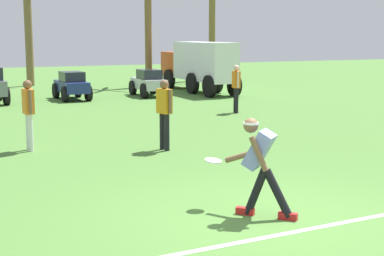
{
  "coord_description": "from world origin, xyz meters",
  "views": [
    {
      "loc": [
        -4.24,
        -6.74,
        2.55
      ],
      "look_at": [
        0.0,
        2.62,
        0.9
      ],
      "focal_mm": 55.0,
      "sensor_mm": 36.0,
      "label": 1
    }
  ],
  "objects_px": {
    "teammate_deep": "(236,84)",
    "palm_tree_left_of_centre": "(148,18)",
    "palm_tree_right_of_centre": "(212,5)",
    "frisbee_in_flight": "(213,161)",
    "teammate_near_sideline": "(164,108)",
    "teammate_midfield": "(28,108)",
    "box_truck": "(199,64)",
    "parked_car_slot_d": "(149,82)",
    "palm_tree_far_left": "(28,21)",
    "frisbee_thrower": "(260,162)",
    "parked_car_slot_c": "(72,85)"
  },
  "relations": [
    {
      "from": "frisbee_thrower",
      "to": "parked_car_slot_c",
      "type": "distance_m",
      "value": 15.97
    },
    {
      "from": "teammate_near_sideline",
      "to": "palm_tree_right_of_centre",
      "type": "xyz_separation_m",
      "value": [
        9.99,
        17.86,
        3.21
      ]
    },
    {
      "from": "frisbee_thrower",
      "to": "palm_tree_left_of_centre",
      "type": "xyz_separation_m",
      "value": [
        5.73,
        20.07,
        2.49
      ]
    },
    {
      "from": "box_truck",
      "to": "palm_tree_left_of_centre",
      "type": "height_order",
      "value": "palm_tree_left_of_centre"
    },
    {
      "from": "teammate_near_sideline",
      "to": "palm_tree_right_of_centre",
      "type": "bearing_deg",
      "value": 60.79
    },
    {
      "from": "teammate_midfield",
      "to": "parked_car_slot_d",
      "type": "relative_size",
      "value": 0.7
    },
    {
      "from": "teammate_midfield",
      "to": "frisbee_thrower",
      "type": "bearing_deg",
      "value": -70.7
    },
    {
      "from": "frisbee_in_flight",
      "to": "palm_tree_right_of_centre",
      "type": "relative_size",
      "value": 0.05
    },
    {
      "from": "frisbee_thrower",
      "to": "teammate_midfield",
      "type": "relative_size",
      "value": 0.89
    },
    {
      "from": "palm_tree_left_of_centre",
      "to": "palm_tree_far_left",
      "type": "bearing_deg",
      "value": 151.17
    },
    {
      "from": "teammate_near_sideline",
      "to": "parked_car_slot_d",
      "type": "relative_size",
      "value": 0.7
    },
    {
      "from": "parked_car_slot_c",
      "to": "box_truck",
      "type": "relative_size",
      "value": 0.38
    },
    {
      "from": "palm_tree_left_of_centre",
      "to": "palm_tree_right_of_centre",
      "type": "distance_m",
      "value": 5.64
    },
    {
      "from": "parked_car_slot_d",
      "to": "frisbee_thrower",
      "type": "bearing_deg",
      "value": -104.84
    },
    {
      "from": "parked_car_slot_d",
      "to": "palm_tree_left_of_centre",
      "type": "xyz_separation_m",
      "value": [
        1.5,
        4.14,
        2.71
      ]
    },
    {
      "from": "teammate_midfield",
      "to": "parked_car_slot_d",
      "type": "distance_m",
      "value": 11.66
    },
    {
      "from": "parked_car_slot_c",
      "to": "palm_tree_far_left",
      "type": "relative_size",
      "value": 0.41
    },
    {
      "from": "parked_car_slot_d",
      "to": "palm_tree_far_left",
      "type": "height_order",
      "value": "palm_tree_far_left"
    },
    {
      "from": "teammate_midfield",
      "to": "palm_tree_left_of_centre",
      "type": "height_order",
      "value": "palm_tree_left_of_centre"
    },
    {
      "from": "teammate_midfield",
      "to": "palm_tree_left_of_centre",
      "type": "bearing_deg",
      "value": 60.4
    },
    {
      "from": "palm_tree_far_left",
      "to": "palm_tree_right_of_centre",
      "type": "bearing_deg",
      "value": -0.27
    },
    {
      "from": "frisbee_thrower",
      "to": "palm_tree_far_left",
      "type": "height_order",
      "value": "palm_tree_far_left"
    },
    {
      "from": "teammate_deep",
      "to": "palm_tree_far_left",
      "type": "height_order",
      "value": "palm_tree_far_left"
    },
    {
      "from": "teammate_deep",
      "to": "parked_car_slot_c",
      "type": "height_order",
      "value": "teammate_deep"
    },
    {
      "from": "teammate_deep",
      "to": "palm_tree_far_left",
      "type": "bearing_deg",
      "value": 108.66
    },
    {
      "from": "teammate_midfield",
      "to": "teammate_deep",
      "type": "height_order",
      "value": "same"
    },
    {
      "from": "teammate_near_sideline",
      "to": "teammate_midfield",
      "type": "distance_m",
      "value": 2.97
    },
    {
      "from": "parked_car_slot_d",
      "to": "palm_tree_far_left",
      "type": "bearing_deg",
      "value": 117.68
    },
    {
      "from": "parked_car_slot_d",
      "to": "box_truck",
      "type": "xyz_separation_m",
      "value": [
        2.62,
        0.73,
        0.67
      ]
    },
    {
      "from": "box_truck",
      "to": "frisbee_in_flight",
      "type": "bearing_deg",
      "value": -114.35
    },
    {
      "from": "frisbee_thrower",
      "to": "palm_tree_left_of_centre",
      "type": "relative_size",
      "value": 0.26
    },
    {
      "from": "teammate_near_sideline",
      "to": "parked_car_slot_d",
      "type": "distance_m",
      "value": 11.53
    },
    {
      "from": "parked_car_slot_c",
      "to": "palm_tree_right_of_centre",
      "type": "relative_size",
      "value": 0.31
    },
    {
      "from": "frisbee_thrower",
      "to": "parked_car_slot_d",
      "type": "bearing_deg",
      "value": 75.16
    },
    {
      "from": "frisbee_in_flight",
      "to": "palm_tree_far_left",
      "type": "height_order",
      "value": "palm_tree_far_left"
    },
    {
      "from": "teammate_midfield",
      "to": "teammate_deep",
      "type": "distance_m",
      "value": 8.02
    },
    {
      "from": "frisbee_thrower",
      "to": "parked_car_slot_c",
      "type": "xyz_separation_m",
      "value": [
        1.01,
        15.93,
        -0.22
      ]
    },
    {
      "from": "palm_tree_left_of_centre",
      "to": "palm_tree_right_of_centre",
      "type": "bearing_deg",
      "value": 30.1
    },
    {
      "from": "teammate_deep",
      "to": "palm_tree_left_of_centre",
      "type": "height_order",
      "value": "palm_tree_left_of_centre"
    },
    {
      "from": "frisbee_in_flight",
      "to": "teammate_midfield",
      "type": "xyz_separation_m",
      "value": [
        -1.79,
        5.48,
        0.25
      ]
    },
    {
      "from": "palm_tree_far_left",
      "to": "palm_tree_right_of_centre",
      "type": "distance_m",
      "value": 10.04
    },
    {
      "from": "frisbee_in_flight",
      "to": "parked_car_slot_c",
      "type": "bearing_deg",
      "value": 84.79
    },
    {
      "from": "palm_tree_left_of_centre",
      "to": "palm_tree_right_of_centre",
      "type": "relative_size",
      "value": 0.74
    },
    {
      "from": "frisbee_thrower",
      "to": "teammate_near_sideline",
      "type": "xyz_separation_m",
      "value": [
        0.56,
        5.0,
        0.15
      ]
    },
    {
      "from": "teammate_deep",
      "to": "parked_car_slot_c",
      "type": "distance_m",
      "value": 7.3
    },
    {
      "from": "teammate_midfield",
      "to": "box_truck",
      "type": "bearing_deg",
      "value": 49.31
    },
    {
      "from": "teammate_near_sideline",
      "to": "frisbee_thrower",
      "type": "bearing_deg",
      "value": -96.43
    },
    {
      "from": "palm_tree_right_of_centre",
      "to": "frisbee_in_flight",
      "type": "bearing_deg",
      "value": -116.24
    },
    {
      "from": "frisbee_thrower",
      "to": "palm_tree_far_left",
      "type": "relative_size",
      "value": 0.25
    },
    {
      "from": "teammate_midfield",
      "to": "box_truck",
      "type": "relative_size",
      "value": 0.26
    }
  ]
}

